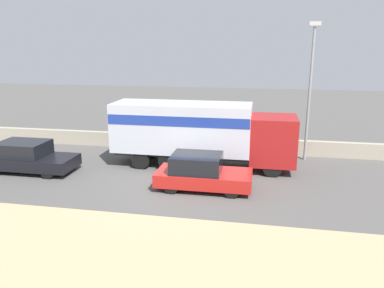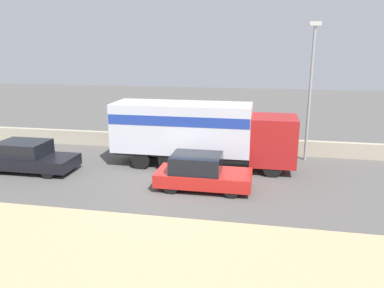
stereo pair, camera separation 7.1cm
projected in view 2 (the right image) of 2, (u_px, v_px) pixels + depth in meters
The scene contains 7 objects.
ground_plane at pixel (188, 188), 16.17m from camera, with size 80.00×80.00×0.00m, color #514F4C.
dirt_shoulder_foreground at pixel (149, 258), 10.84m from camera, with size 60.00×5.32×0.04m.
stone_wall_backdrop at pixel (208, 144), 21.84m from camera, with size 60.00×0.35×0.86m.
street_lamp at pixel (311, 83), 19.15m from camera, with size 0.56×0.28×7.13m.
box_truck at pixel (199, 130), 18.70m from camera, with size 9.08×2.33×3.21m.
car_hatchback at pixel (201, 172), 15.97m from camera, with size 4.06×1.83×1.51m.
car_sedan_second at pixel (28, 157), 18.23m from camera, with size 4.38×1.86×1.49m.
Camera 2 is at (3.05, -14.83, 5.98)m, focal length 35.00 mm.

